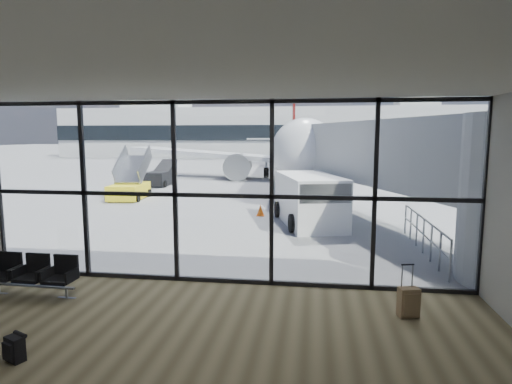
% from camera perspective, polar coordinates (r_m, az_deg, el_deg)
% --- Properties ---
extents(ground, '(220.00, 220.00, 0.00)m').
position_cam_1_polar(ground, '(50.27, 5.35, 3.40)').
color(ground, slate).
rests_on(ground, ground).
extents(lounge_shell, '(12.02, 8.01, 4.51)m').
position_cam_1_polar(lounge_shell, '(5.82, -14.65, -2.65)').
color(lounge_shell, brown).
rests_on(lounge_shell, ground).
extents(glass_curtain_wall, '(12.10, 0.12, 4.50)m').
position_cam_1_polar(glass_curtain_wall, '(10.42, -4.47, -0.22)').
color(glass_curtain_wall, white).
rests_on(glass_curtain_wall, ground).
extents(jet_bridge, '(8.00, 16.50, 4.33)m').
position_cam_1_polar(jet_bridge, '(17.39, 16.80, 4.31)').
color(jet_bridge, '#9A9D9F').
rests_on(jet_bridge, ground).
extents(apron_railing, '(0.06, 5.46, 1.11)m').
position_cam_1_polar(apron_railing, '(14.31, 21.46, -4.80)').
color(apron_railing, gray).
rests_on(apron_railing, ground).
extents(far_terminal, '(80.00, 12.20, 11.00)m').
position_cam_1_polar(far_terminal, '(72.11, 5.71, 8.00)').
color(far_terminal, '#A3A39F').
rests_on(far_terminal, ground).
extents(tree_0, '(4.95, 4.95, 7.12)m').
position_cam_1_polar(tree_0, '(94.70, -22.23, 7.63)').
color(tree_0, '#382619').
rests_on(tree_0, ground).
extents(tree_1, '(5.61, 5.61, 8.07)m').
position_cam_1_polar(tree_1, '(91.87, -18.98, 8.19)').
color(tree_1, '#382619').
rests_on(tree_1, ground).
extents(tree_2, '(6.27, 6.27, 9.03)m').
position_cam_1_polar(tree_2, '(89.35, -15.52, 8.75)').
color(tree_2, '#382619').
rests_on(tree_2, ground).
extents(tree_3, '(4.95, 4.95, 7.12)m').
position_cam_1_polar(tree_3, '(87.13, -11.83, 8.08)').
color(tree_3, '#382619').
rests_on(tree_3, ground).
extents(tree_4, '(5.61, 5.61, 8.07)m').
position_cam_1_polar(tree_4, '(85.32, -8.00, 8.60)').
color(tree_4, '#382619').
rests_on(tree_4, ground).
extents(tree_5, '(6.27, 6.27, 9.03)m').
position_cam_1_polar(tree_5, '(83.90, -4.01, 9.10)').
color(tree_5, '#382619').
rests_on(tree_5, ground).
extents(seating_row, '(2.11, 0.63, 0.93)m').
position_cam_1_polar(seating_row, '(11.25, -27.45, -9.50)').
color(seating_row, gray).
rests_on(seating_row, ground).
extents(backpack, '(0.37, 0.36, 0.46)m').
position_cam_1_polar(backpack, '(8.36, -29.52, -17.72)').
color(backpack, black).
rests_on(backpack, ground).
extents(suitcase, '(0.44, 0.36, 1.08)m').
position_cam_1_polar(suitcase, '(9.40, 19.70, -13.65)').
color(suitcase, olive).
rests_on(suitcase, ground).
extents(airliner, '(30.28, 35.12, 9.04)m').
position_cam_1_polar(airliner, '(37.93, 5.45, 6.20)').
color(airliner, silver).
rests_on(airliner, ground).
extents(service_van, '(3.19, 5.04, 2.03)m').
position_cam_1_polar(service_van, '(17.71, 7.21, -0.96)').
color(service_van, white).
rests_on(service_van, ground).
extents(belt_loader, '(1.61, 3.92, 1.79)m').
position_cam_1_polar(belt_loader, '(31.97, -12.63, 1.93)').
color(belt_loader, black).
rests_on(belt_loader, ground).
extents(mobile_stairs, '(2.07, 3.58, 2.43)m').
position_cam_1_polar(mobile_stairs, '(25.66, -16.51, 0.40)').
color(mobile_stairs, yellow).
rests_on(mobile_stairs, ground).
extents(traffic_cone_b, '(0.36, 0.36, 0.51)m').
position_cam_1_polar(traffic_cone_b, '(19.54, 0.60, -2.47)').
color(traffic_cone_b, '#FF620D').
rests_on(traffic_cone_b, ground).
extents(traffic_cone_c, '(0.48, 0.48, 0.69)m').
position_cam_1_polar(traffic_cone_c, '(24.50, 7.98, -0.29)').
color(traffic_cone_c, orange).
rests_on(traffic_cone_c, ground).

